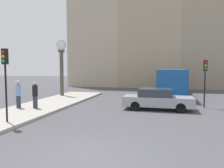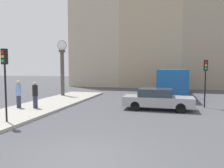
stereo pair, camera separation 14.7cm
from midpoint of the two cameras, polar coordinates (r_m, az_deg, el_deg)
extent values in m
plane|color=#47474C|center=(7.29, -7.36, -18.59)|extent=(120.00, 120.00, 0.00)
cube|color=#A39E93|center=(16.12, -18.24, -5.76)|extent=(3.69, 18.17, 0.16)
cube|color=#B7A88E|center=(34.80, -3.53, 14.03)|extent=(7.72, 5.00, 17.47)
cube|color=tan|center=(33.30, 10.33, 15.28)|extent=(8.49, 5.00, 18.46)
cube|color=gray|center=(33.44, 24.77, 12.60)|extent=(7.86, 5.00, 15.80)
cube|color=#9E9EA3|center=(15.09, 12.20, -4.38)|extent=(4.61, 1.75, 0.64)
cube|color=#2D3842|center=(15.03, 11.53, -2.19)|extent=(2.21, 1.58, 0.52)
cylinder|color=black|center=(15.90, 17.49, -5.03)|extent=(0.62, 0.22, 0.62)
cylinder|color=black|center=(14.39, 17.77, -6.00)|extent=(0.62, 0.22, 0.62)
cylinder|color=black|center=(16.01, 7.18, -4.80)|extent=(0.62, 0.22, 0.62)
cylinder|color=black|center=(14.52, 6.38, -5.74)|extent=(0.62, 0.22, 0.62)
cube|color=#195199|center=(22.89, 15.57, 0.82)|extent=(2.51, 9.76, 2.31)
cube|color=#1E232D|center=(22.88, 15.57, 1.17)|extent=(2.53, 9.56, 0.69)
cylinder|color=black|center=(26.03, 17.88, -1.18)|extent=(0.28, 0.90, 0.90)
cylinder|color=black|center=(26.00, 12.98, -1.09)|extent=(0.28, 0.90, 0.90)
cylinder|color=black|center=(20.02, 18.81, -2.78)|extent=(0.28, 0.90, 0.90)
cylinder|color=black|center=(19.98, 12.43, -2.67)|extent=(0.28, 0.90, 0.90)
cylinder|color=black|center=(11.91, -25.69, -2.19)|extent=(0.09, 0.09, 2.83)
cube|color=black|center=(11.85, -25.98, 6.46)|extent=(0.26, 0.20, 0.76)
cylinder|color=red|center=(11.77, -26.39, 7.49)|extent=(0.15, 0.04, 0.15)
cylinder|color=orange|center=(11.76, -26.36, 6.47)|extent=(0.15, 0.04, 0.15)
cylinder|color=green|center=(11.75, -26.32, 5.45)|extent=(0.15, 0.04, 0.15)
cylinder|color=black|center=(16.75, 23.35, -1.30)|extent=(0.09, 0.09, 2.61)
cube|color=black|center=(16.69, 23.52, 4.47)|extent=(0.26, 0.20, 0.76)
cylinder|color=red|center=(16.57, 23.60, 5.19)|extent=(0.15, 0.04, 0.15)
cylinder|color=orange|center=(16.57, 23.58, 4.47)|extent=(0.15, 0.04, 0.15)
cylinder|color=green|center=(16.57, 23.56, 3.75)|extent=(0.15, 0.04, 0.15)
cylinder|color=#4C473D|center=(21.60, -12.64, 2.60)|extent=(0.36, 0.36, 4.15)
cube|color=#4C473D|center=(21.65, -12.74, 8.38)|extent=(0.46, 0.46, 0.21)
cylinder|color=#4C473D|center=(21.69, -12.76, 9.83)|extent=(0.95, 0.04, 0.95)
cylinder|color=white|center=(21.69, -12.76, 9.83)|extent=(0.88, 0.06, 0.88)
cylinder|color=#2D334C|center=(15.33, -19.12, -4.49)|extent=(0.29, 0.29, 0.79)
cylinder|color=black|center=(15.24, -19.19, -1.65)|extent=(0.34, 0.34, 0.74)
sphere|color=tan|center=(15.20, -19.24, 0.13)|extent=(0.21, 0.21, 0.21)
cylinder|color=#2D334C|center=(15.86, -22.93, -4.28)|extent=(0.28, 0.28, 0.81)
cylinder|color=#729ED8|center=(15.77, -23.01, -1.46)|extent=(0.33, 0.33, 0.76)
sphere|color=tan|center=(15.73, -23.06, 0.38)|extent=(0.26, 0.26, 0.26)
camera|label=1|loc=(0.07, -89.73, 0.02)|focal=35.00mm
camera|label=2|loc=(0.07, 90.27, -0.02)|focal=35.00mm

